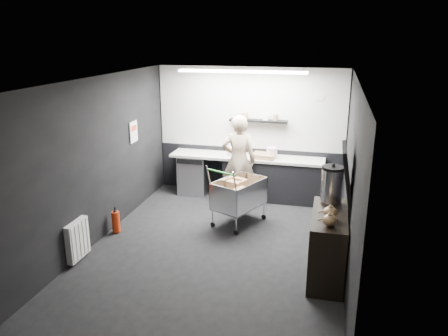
# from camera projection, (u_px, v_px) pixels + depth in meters

# --- Properties ---
(floor) EXTENTS (5.50, 5.50, 0.00)m
(floor) POSITION_uv_depth(u_px,v_px,m) (217.00, 248.00, 7.09)
(floor) COLOR black
(floor) RESTS_ON ground
(ceiling) EXTENTS (5.50, 5.50, 0.00)m
(ceiling) POSITION_uv_depth(u_px,v_px,m) (216.00, 80.00, 6.30)
(ceiling) COLOR silver
(ceiling) RESTS_ON wall_back
(wall_back) EXTENTS (5.50, 0.00, 5.50)m
(wall_back) POSITION_uv_depth(u_px,v_px,m) (250.00, 132.00, 9.24)
(wall_back) COLOR black
(wall_back) RESTS_ON floor
(wall_front) EXTENTS (5.50, 0.00, 5.50)m
(wall_front) POSITION_uv_depth(u_px,v_px,m) (141.00, 252.00, 4.15)
(wall_front) COLOR black
(wall_front) RESTS_ON floor
(wall_left) EXTENTS (0.00, 5.50, 5.50)m
(wall_left) POSITION_uv_depth(u_px,v_px,m) (99.00, 160.00, 7.16)
(wall_left) COLOR black
(wall_left) RESTS_ON floor
(wall_right) EXTENTS (0.00, 5.50, 5.50)m
(wall_right) POSITION_uv_depth(u_px,v_px,m) (351.00, 179.00, 6.23)
(wall_right) COLOR black
(wall_right) RESTS_ON floor
(kitchen_wall_panel) EXTENTS (3.95, 0.02, 1.70)m
(kitchen_wall_panel) POSITION_uv_depth(u_px,v_px,m) (250.00, 108.00, 9.08)
(kitchen_wall_panel) COLOR silver
(kitchen_wall_panel) RESTS_ON wall_back
(dado_panel) EXTENTS (3.95, 0.02, 1.00)m
(dado_panel) POSITION_uv_depth(u_px,v_px,m) (249.00, 170.00, 9.48)
(dado_panel) COLOR black
(dado_panel) RESTS_ON wall_back
(floating_shelf) EXTENTS (1.20, 0.22, 0.04)m
(floating_shelf) POSITION_uv_depth(u_px,v_px,m) (258.00, 121.00, 9.00)
(floating_shelf) COLOR black
(floating_shelf) RESTS_ON wall_back
(wall_clock) EXTENTS (0.20, 0.03, 0.20)m
(wall_clock) POSITION_uv_depth(u_px,v_px,m) (320.00, 96.00, 8.65)
(wall_clock) COLOR silver
(wall_clock) RESTS_ON wall_back
(poster) EXTENTS (0.02, 0.30, 0.40)m
(poster) POSITION_uv_depth(u_px,v_px,m) (133.00, 132.00, 8.30)
(poster) COLOR white
(poster) RESTS_ON wall_left
(poster_red_band) EXTENTS (0.02, 0.22, 0.10)m
(poster_red_band) POSITION_uv_depth(u_px,v_px,m) (133.00, 128.00, 8.28)
(poster_red_band) COLOR red
(poster_red_band) RESTS_ON poster
(radiator) EXTENTS (0.10, 0.50, 0.60)m
(radiator) POSITION_uv_depth(u_px,v_px,m) (78.00, 240.00, 6.61)
(radiator) COLOR silver
(radiator) RESTS_ON wall_left
(ceiling_strip) EXTENTS (2.40, 0.20, 0.04)m
(ceiling_strip) POSITION_uv_depth(u_px,v_px,m) (242.00, 72.00, 8.02)
(ceiling_strip) COLOR white
(ceiling_strip) RESTS_ON ceiling
(prep_counter) EXTENTS (3.20, 0.61, 0.90)m
(prep_counter) POSITION_uv_depth(u_px,v_px,m) (252.00, 177.00, 9.17)
(prep_counter) COLOR black
(prep_counter) RESTS_ON floor
(person) EXTENTS (0.74, 0.55, 1.85)m
(person) POSITION_uv_depth(u_px,v_px,m) (239.00, 161.00, 8.66)
(person) COLOR beige
(person) RESTS_ON floor
(shopping_cart) EXTENTS (1.00, 1.26, 1.13)m
(shopping_cart) POSITION_uv_depth(u_px,v_px,m) (239.00, 196.00, 7.89)
(shopping_cart) COLOR silver
(shopping_cart) RESTS_ON floor
(sideboard) EXTENTS (0.55, 1.28, 1.92)m
(sideboard) POSITION_uv_depth(u_px,v_px,m) (329.00, 236.00, 6.16)
(sideboard) COLOR black
(sideboard) RESTS_ON floor
(fire_extinguisher) EXTENTS (0.14, 0.14, 0.46)m
(fire_extinguisher) POSITION_uv_depth(u_px,v_px,m) (116.00, 221.00, 7.58)
(fire_extinguisher) COLOR red
(fire_extinguisher) RESTS_ON floor
(cardboard_box) EXTENTS (0.50, 0.41, 0.09)m
(cardboard_box) POSITION_uv_depth(u_px,v_px,m) (264.00, 156.00, 8.92)
(cardboard_box) COLOR #92704E
(cardboard_box) RESTS_ON prep_counter
(pink_tub) EXTENTS (0.22, 0.22, 0.22)m
(pink_tub) POSITION_uv_depth(u_px,v_px,m) (272.00, 153.00, 8.92)
(pink_tub) COLOR silver
(pink_tub) RESTS_ON prep_counter
(white_container) EXTENTS (0.21, 0.17, 0.18)m
(white_container) POSITION_uv_depth(u_px,v_px,m) (233.00, 152.00, 9.06)
(white_container) COLOR silver
(white_container) RESTS_ON prep_counter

